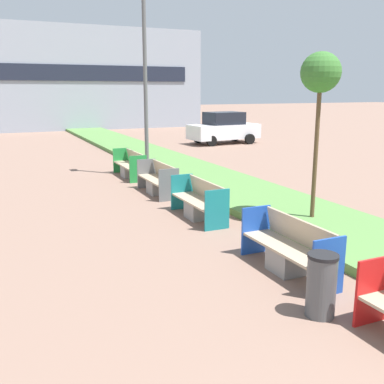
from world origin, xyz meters
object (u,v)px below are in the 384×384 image
at_px(bench_blue_frame, 289,252).
at_px(bench_green_frame, 130,167).
at_px(litter_bin, 321,285).
at_px(parked_car_distant, 224,128).
at_px(bench_grey_frame, 158,182).
at_px(sapling_tree_near, 321,76).
at_px(street_lamp_post, 145,62).
at_px(bench_teal_frame, 199,204).

distance_m(bench_blue_frame, bench_green_frame, 9.66).
relative_size(litter_bin, parked_car_distant, 0.21).
height_order(bench_green_frame, parked_car_distant, parked_car_distant).
bearing_deg(bench_green_frame, bench_grey_frame, -90.04).
distance_m(bench_grey_frame, sapling_tree_near, 5.89).
xyz_separation_m(bench_grey_frame, parked_car_distant, (8.12, 10.92, 0.55)).
bearing_deg(litter_bin, bench_green_frame, 87.19).
distance_m(bench_green_frame, parked_car_distant, 11.36).
bearing_deg(parked_car_distant, bench_grey_frame, -131.75).
relative_size(bench_green_frame, street_lamp_post, 0.30).
distance_m(bench_green_frame, litter_bin, 11.16).
relative_size(bench_teal_frame, bench_green_frame, 0.94).
bearing_deg(parked_car_distant, bench_blue_frame, -119.90).
bearing_deg(bench_blue_frame, bench_green_frame, 89.99).
bearing_deg(bench_teal_frame, street_lamp_post, 84.01).
bearing_deg(bench_teal_frame, bench_grey_frame, 90.01).
distance_m(sapling_tree_near, parked_car_distant, 16.71).
bearing_deg(litter_bin, parked_car_distant, 65.54).
distance_m(litter_bin, parked_car_distant, 20.95).
distance_m(street_lamp_post, parked_car_distant, 11.46).
bearing_deg(sapling_tree_near, bench_blue_frame, -136.16).
relative_size(sapling_tree_near, parked_car_distant, 0.91).
bearing_deg(bench_grey_frame, street_lamp_post, 77.92).
relative_size(bench_teal_frame, sapling_tree_near, 0.53).
height_order(litter_bin, sapling_tree_near, sapling_tree_near).
bearing_deg(bench_green_frame, parked_car_distant, 44.28).
relative_size(bench_blue_frame, parked_car_distant, 0.49).
xyz_separation_m(bench_grey_frame, sapling_tree_near, (2.24, -4.51, 3.06)).
bearing_deg(bench_green_frame, bench_teal_frame, -90.02).
height_order(bench_blue_frame, street_lamp_post, street_lamp_post).
relative_size(bench_green_frame, parked_car_distant, 0.51).
distance_m(bench_grey_frame, bench_green_frame, 3.00).
bearing_deg(bench_grey_frame, litter_bin, -93.83).
xyz_separation_m(bench_green_frame, litter_bin, (-0.55, -11.14, 0.09)).
bearing_deg(bench_teal_frame, parked_car_distant, 59.67).
bearing_deg(street_lamp_post, bench_grey_frame, -102.08).
relative_size(bench_grey_frame, bench_green_frame, 0.92).
xyz_separation_m(bench_teal_frame, litter_bin, (-0.55, -5.18, 0.09)).
distance_m(bench_grey_frame, litter_bin, 8.16).
bearing_deg(bench_grey_frame, bench_blue_frame, -89.99).
bearing_deg(parked_car_distant, sapling_tree_near, -115.98).
distance_m(bench_grey_frame, parked_car_distant, 13.62).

